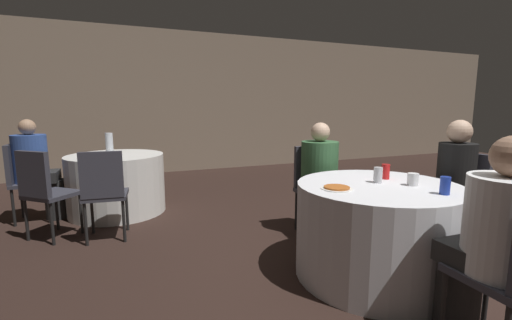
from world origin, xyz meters
TOP-DOWN VIEW (x-y plane):
  - ground_plane at (0.00, 0.00)m, footprint 16.00×16.00m
  - wall_back at (0.00, 4.96)m, footprint 16.00×0.06m
  - table_near at (-0.03, -0.10)m, footprint 1.24×1.24m
  - table_far at (-1.89, 2.44)m, footprint 1.15×1.15m
  - chair_near_north at (0.04, 0.93)m, footprint 0.43×0.43m
  - chair_near_east at (0.99, -0.00)m, footprint 0.44×0.43m
  - chair_far_south at (-2.00, 1.45)m, footprint 0.44×0.45m
  - chair_far_west at (-2.88, 2.46)m, footprint 0.41×0.41m
  - chair_far_southwest at (-2.55, 1.70)m, footprint 0.56×0.56m
  - person_white_shirt at (-0.07, -0.97)m, footprint 0.38×0.53m
  - person_blue_shirt at (-2.72, 2.46)m, footprint 0.52×0.35m
  - person_green_jacket at (0.03, 0.78)m, footprint 0.38×0.53m
  - person_black_shirt at (0.83, -0.02)m, footprint 0.49×0.33m
  - pizza_plate_near at (-0.42, -0.09)m, footprint 0.23×0.23m
  - soda_can_blue at (0.16, -0.50)m, footprint 0.07×0.07m
  - soda_can_red at (0.16, 0.05)m, footprint 0.07×0.07m
  - soda_can_silver at (-0.00, -0.04)m, footprint 0.07×0.07m
  - cup_near at (0.17, -0.22)m, footprint 0.08×0.08m
  - bottle_far at (-1.95, 2.52)m, footprint 0.09×0.09m

SIDE VIEW (x-z plane):
  - ground_plane at x=0.00m, z-range 0.00..0.00m
  - table_near at x=-0.03m, z-range 0.00..0.73m
  - table_far at x=-1.89m, z-range 0.00..0.73m
  - chair_near_north at x=0.04m, z-range 0.09..0.99m
  - chair_near_east at x=0.99m, z-range 0.09..0.99m
  - chair_far_south at x=-2.00m, z-range 0.09..0.99m
  - chair_far_west at x=-2.88m, z-range 0.09..0.99m
  - chair_far_southwest at x=-2.55m, z-range 0.09..0.99m
  - person_black_shirt at x=0.83m, z-range 0.00..1.20m
  - person_green_jacket at x=0.03m, z-range 0.02..1.18m
  - person_blue_shirt at x=-2.72m, z-range 0.02..1.19m
  - person_white_shirt at x=-0.07m, z-range 0.02..1.20m
  - pizza_plate_near at x=-0.42m, z-range 0.73..0.75m
  - cup_near at x=0.17m, z-range 0.73..0.82m
  - soda_can_blue at x=0.16m, z-range 0.73..0.85m
  - soda_can_red at x=0.16m, z-range 0.73..0.85m
  - soda_can_silver at x=0.00m, z-range 0.73..0.85m
  - bottle_far at x=-1.95m, z-range 0.73..0.99m
  - wall_back at x=0.00m, z-range 0.00..2.80m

